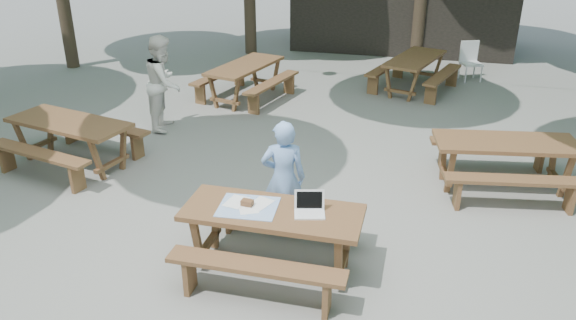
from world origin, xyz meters
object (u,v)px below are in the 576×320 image
Objects in this scene: picnic_table_nw at (72,142)px; second_person at (164,83)px; main_picnic_table at (273,238)px; woman at (284,179)px; plastic_chair at (470,69)px.

second_person reaches higher than picnic_table_nw.
main_picnic_table is at bearing -13.57° from picnic_table_nw.
main_picnic_table is at bearing -150.95° from second_person.
picnic_table_nw is (-3.85, 1.91, 0.00)m from main_picnic_table.
main_picnic_table is 4.30m from picnic_table_nw.
woman reaches higher than main_picnic_table.
main_picnic_table and picnic_table_nw have the same top height.
woman reaches higher than plastic_chair.
plastic_chair is (5.61, 4.61, -0.61)m from second_person.
picnic_table_nw is at bearing -31.21° from woman.
plastic_chair is at bearing -122.96° from woman.
main_picnic_table is 0.91× the size of picnic_table_nw.
picnic_table_nw is 3.96m from woman.
picnic_table_nw is 1.46× the size of woman.
plastic_chair is (2.57, 7.63, -0.50)m from woman.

